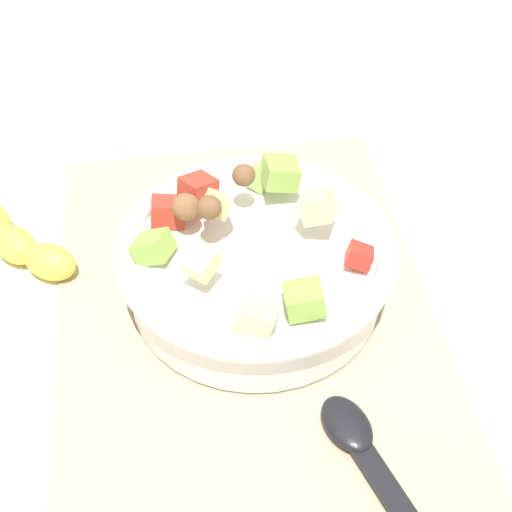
% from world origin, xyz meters
% --- Properties ---
extents(ground_plane, '(2.40, 2.40, 0.00)m').
position_xyz_m(ground_plane, '(0.00, 0.00, 0.00)').
color(ground_plane, silver).
extents(placemat, '(0.48, 0.35, 0.01)m').
position_xyz_m(placemat, '(0.00, 0.00, 0.00)').
color(placemat, tan).
rests_on(placemat, ground_plane).
extents(salad_bowl, '(0.26, 0.26, 0.12)m').
position_xyz_m(salad_bowl, '(0.01, -0.01, 0.04)').
color(salad_bowl, white).
rests_on(salad_bowl, placemat).
extents(serving_spoon, '(0.23, 0.10, 0.01)m').
position_xyz_m(serving_spoon, '(-0.20, -0.08, 0.01)').
color(serving_spoon, black).
rests_on(serving_spoon, placemat).
extents(banana_whole, '(0.13, 0.12, 0.04)m').
position_xyz_m(banana_whole, '(0.10, 0.22, 0.02)').
color(banana_whole, yellow).
rests_on(banana_whole, ground_plane).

